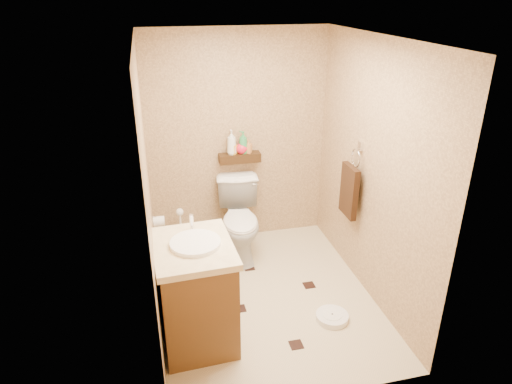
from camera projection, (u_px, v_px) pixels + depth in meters
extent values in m
plane|color=#BEAE8B|center=(265.00, 296.00, 4.44)|extent=(2.50, 2.50, 0.00)
cube|color=tan|center=(238.00, 140.00, 5.06)|extent=(2.00, 0.04, 2.40)
cube|color=tan|center=(317.00, 259.00, 2.84)|extent=(2.00, 0.04, 2.40)
cube|color=tan|center=(149.00, 194.00, 3.74)|extent=(0.04, 2.50, 2.40)
cube|color=tan|center=(372.00, 173.00, 4.16)|extent=(0.04, 2.50, 2.40)
cube|color=white|center=(268.00, 38.00, 3.46)|extent=(2.00, 2.50, 0.02)
cube|color=#34220E|center=(240.00, 158.00, 5.06)|extent=(0.46, 0.14, 0.10)
cube|color=black|center=(240.00, 309.00, 4.26)|extent=(0.11, 0.11, 0.01)
cube|color=black|center=(309.00, 285.00, 4.60)|extent=(0.11, 0.11, 0.01)
cube|color=black|center=(296.00, 345.00, 3.83)|extent=(0.11, 0.11, 0.01)
cube|color=black|center=(208.00, 271.00, 4.84)|extent=(0.11, 0.11, 0.01)
cube|color=black|center=(334.00, 319.00, 4.13)|extent=(0.11, 0.11, 0.01)
cube|color=black|center=(249.00, 268.00, 4.89)|extent=(0.11, 0.11, 0.01)
imported|color=white|center=(240.00, 220.00, 5.00)|extent=(0.55, 0.86, 0.83)
cube|color=brown|center=(196.00, 296.00, 3.74)|extent=(0.61, 0.73, 0.86)
cube|color=#F9E7B4|center=(193.00, 248.00, 3.56)|extent=(0.65, 0.78, 0.06)
cylinder|color=white|center=(195.00, 244.00, 3.55)|extent=(0.40, 0.40, 0.06)
cylinder|color=silver|center=(192.00, 222.00, 3.73)|extent=(0.03, 0.03, 0.13)
cylinder|color=white|center=(332.00, 317.00, 4.12)|extent=(0.37, 0.37, 0.05)
cylinder|color=white|center=(332.00, 314.00, 4.11)|extent=(0.18, 0.18, 0.01)
cylinder|color=#175F5D|center=(182.00, 244.00, 5.22)|extent=(0.12, 0.12, 0.13)
cylinder|color=white|center=(181.00, 226.00, 5.12)|extent=(0.02, 0.02, 0.37)
sphere|color=white|center=(180.00, 212.00, 5.05)|extent=(0.09, 0.09, 0.09)
cube|color=silver|center=(361.00, 146.00, 4.31)|extent=(0.03, 0.06, 0.08)
torus|color=silver|center=(356.00, 158.00, 4.35)|extent=(0.02, 0.19, 0.19)
cube|color=#331E0F|center=(349.00, 191.00, 4.48)|extent=(0.06, 0.30, 0.52)
cylinder|color=white|center=(159.00, 222.00, 4.58)|extent=(0.11, 0.11, 0.11)
cylinder|color=silver|center=(154.00, 217.00, 4.54)|extent=(0.04, 0.02, 0.02)
imported|color=white|center=(232.00, 142.00, 4.97)|extent=(0.11, 0.11, 0.27)
imported|color=gold|center=(233.00, 147.00, 4.99)|extent=(0.10, 0.10, 0.16)
imported|color=red|center=(242.00, 146.00, 5.01)|extent=(0.18, 0.18, 0.16)
imported|color=#30904D|center=(243.00, 142.00, 5.00)|extent=(0.13, 0.13, 0.25)
imported|color=#CA8343|center=(248.00, 146.00, 5.03)|extent=(0.10, 0.10, 0.15)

